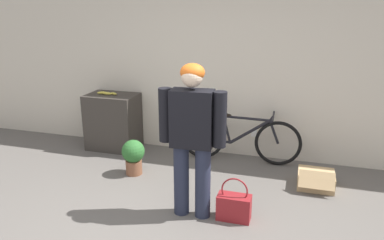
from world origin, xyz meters
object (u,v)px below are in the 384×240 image
(bicycle, at_px, (239,138))
(banana, at_px, (107,93))
(potted_plant, at_px, (133,155))
(person, at_px, (192,132))
(handbag, at_px, (234,206))
(cardboard_box, at_px, (316,180))

(bicycle, height_order, banana, banana)
(bicycle, bearing_deg, potted_plant, -149.55)
(person, distance_m, potted_plant, 1.38)
(handbag, height_order, cardboard_box, handbag)
(person, distance_m, handbag, 0.87)
(handbag, bearing_deg, person, -176.10)
(handbag, distance_m, potted_plant, 1.58)
(cardboard_box, distance_m, potted_plant, 2.24)
(bicycle, distance_m, handbag, 1.49)
(person, bearing_deg, cardboard_box, 35.91)
(person, relative_size, banana, 4.73)
(banana, bearing_deg, bicycle, 1.09)
(cardboard_box, xyz_separation_m, potted_plant, (-2.22, -0.29, 0.16))
(potted_plant, bearing_deg, handbag, -25.81)
(cardboard_box, height_order, potted_plant, potted_plant)
(person, height_order, bicycle, person)
(cardboard_box, relative_size, potted_plant, 0.99)
(bicycle, xyz_separation_m, potted_plant, (-1.21, -0.78, -0.08))
(potted_plant, bearing_deg, cardboard_box, 7.33)
(handbag, bearing_deg, bicycle, 98.10)
(cardboard_box, bearing_deg, bicycle, 153.89)
(potted_plant, bearing_deg, person, -35.88)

